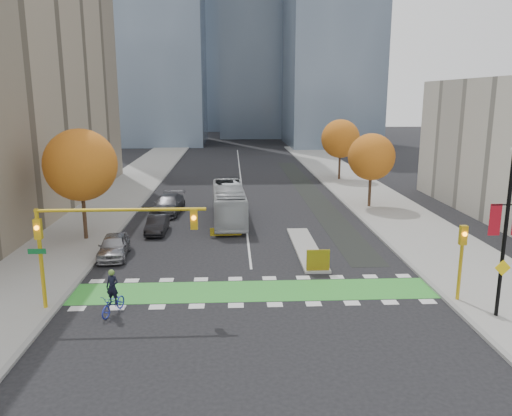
{
  "coord_description": "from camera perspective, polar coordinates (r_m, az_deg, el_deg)",
  "views": [
    {
      "loc": [
        -1.13,
        -24.18,
        10.45
      ],
      "look_at": [
        0.49,
        8.94,
        3.0
      ],
      "focal_mm": 35.0,
      "sensor_mm": 36.0,
      "label": 1
    }
  ],
  "objects": [
    {
      "name": "bike_crossing",
      "position": [
        27.75,
        -0.26,
        -9.45
      ],
      "size": [
        20.0,
        3.0,
        0.01
      ],
      "primitive_type": "cube",
      "color": "green",
      "rests_on": "ground"
    },
    {
      "name": "sidewalk_west",
      "position": [
        47.04,
        -17.97,
        -0.71
      ],
      "size": [
        7.0,
        120.0,
        0.15
      ],
      "primitive_type": "cube",
      "color": "gray",
      "rests_on": "ground"
    },
    {
      "name": "tree_east_far",
      "position": [
        63.87,
        9.63,
        7.81
      ],
      "size": [
        4.8,
        4.8,
        7.65
      ],
      "color": "#332114",
      "rests_on": "ground"
    },
    {
      "name": "hazard_board",
      "position": [
        30.42,
        7.1,
        -5.94
      ],
      "size": [
        1.4,
        0.12,
        1.3
      ],
      "primitive_type": "cube",
      "color": "yellow",
      "rests_on": "median_island"
    },
    {
      "name": "cyclist",
      "position": [
        25.73,
        -16.01,
        -9.98
      ],
      "size": [
        1.29,
        2.1,
        2.29
      ],
      "rotation": [
        0.0,
        0.0,
        -0.33
      ],
      "color": "#212C9A",
      "rests_on": "ground"
    },
    {
      "name": "curb_east",
      "position": [
        46.73,
        11.06,
        -0.4
      ],
      "size": [
        0.3,
        120.0,
        0.16
      ],
      "primitive_type": "cube",
      "color": "gray",
      "rests_on": "ground"
    },
    {
      "name": "parked_car_a",
      "position": [
        34.38,
        -15.95,
        -4.2
      ],
      "size": [
        2.16,
        4.62,
        1.53
      ],
      "primitive_type": "imported",
      "rotation": [
        0.0,
        0.0,
        0.08
      ],
      "color": "#98979C",
      "rests_on": "ground"
    },
    {
      "name": "traffic_signal_east",
      "position": [
        27.48,
        22.45,
        -4.63
      ],
      "size": [
        0.35,
        0.43,
        4.1
      ],
      "color": "#BF9914",
      "rests_on": "ground"
    },
    {
      "name": "bike_lane_paint",
      "position": [
        55.85,
        6.15,
        1.81
      ],
      "size": [
        2.5,
        50.0,
        0.01
      ],
      "primitive_type": "cube",
      "color": "black",
      "rests_on": "ground"
    },
    {
      "name": "tree_west",
      "position": [
        38.09,
        -19.42,
        4.65
      ],
      "size": [
        5.2,
        5.2,
        8.22
      ],
      "color": "#332114",
      "rests_on": "ground"
    },
    {
      "name": "centre_line",
      "position": [
        65.04,
        -1.76,
        3.42
      ],
      "size": [
        0.15,
        70.0,
        0.01
      ],
      "primitive_type": "cube",
      "color": "silver",
      "rests_on": "ground"
    },
    {
      "name": "median_island",
      "position": [
        35.14,
        5.75,
        -4.57
      ],
      "size": [
        1.6,
        10.0,
        0.16
      ],
      "primitive_type": "cube",
      "color": "gray",
      "rests_on": "ground"
    },
    {
      "name": "tree_east_near",
      "position": [
        48.34,
        13.05,
        5.7
      ],
      "size": [
        4.4,
        4.4,
        7.08
      ],
      "color": "#332114",
      "rests_on": "ground"
    },
    {
      "name": "ground",
      "position": [
        26.37,
        -0.11,
        -10.69
      ],
      "size": [
        300.0,
        300.0,
        0.0
      ],
      "primitive_type": "plane",
      "color": "black",
      "rests_on": "ground"
    },
    {
      "name": "sidewalk_east",
      "position": [
        47.69,
        15.15,
        -0.35
      ],
      "size": [
        7.0,
        120.0,
        0.15
      ],
      "primitive_type": "cube",
      "color": "gray",
      "rests_on": "ground"
    },
    {
      "name": "traffic_signal_west",
      "position": [
        25.45,
        -18.21,
        -2.59
      ],
      "size": [
        8.53,
        0.56,
        5.2
      ],
      "color": "#BF9914",
      "rests_on": "ground"
    },
    {
      "name": "parked_car_c",
      "position": [
        45.93,
        -10.0,
        0.39
      ],
      "size": [
        2.93,
        5.97,
        1.67
      ],
      "primitive_type": "imported",
      "rotation": [
        0.0,
        0.0,
        -0.11
      ],
      "color": "#444448",
      "rests_on": "ground"
    },
    {
      "name": "bus",
      "position": [
        42.63,
        -3.12,
        0.57
      ],
      "size": [
        3.01,
        11.08,
        3.06
      ],
      "primitive_type": "imported",
      "rotation": [
        0.0,
        0.0,
        0.04
      ],
      "color": "#B4B8BC",
      "rests_on": "ground"
    },
    {
      "name": "curb_west",
      "position": [
        46.25,
        -13.78,
        -0.67
      ],
      "size": [
        0.3,
        120.0,
        0.16
      ],
      "primitive_type": "cube",
      "color": "gray",
      "rests_on": "ground"
    },
    {
      "name": "banner_lamppost",
      "position": [
        25.76,
        26.67,
        -1.82
      ],
      "size": [
        1.65,
        0.36,
        8.28
      ],
      "color": "black",
      "rests_on": "ground"
    },
    {
      "name": "parked_car_b",
      "position": [
        39.62,
        -11.24,
        -1.87
      ],
      "size": [
        1.46,
        4.11,
        1.35
      ],
      "primitive_type": "imported",
      "rotation": [
        0.0,
        0.0,
        -0.01
      ],
      "color": "black",
      "rests_on": "ground"
    }
  ]
}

